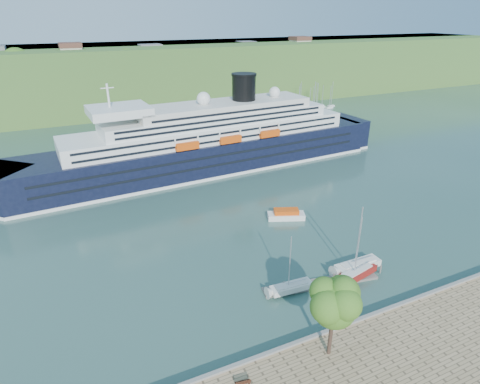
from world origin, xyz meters
TOP-DOWN VIEW (x-y plane):
  - ground at (0.00, 0.00)m, footprint 400.00×400.00m
  - far_hillside at (0.00, 145.00)m, footprint 400.00×50.00m
  - quay_coping at (0.00, -0.20)m, footprint 220.00×0.50m
  - cruise_ship at (2.95, 59.58)m, footprint 102.21×20.35m
  - park_bench at (-16.33, -2.76)m, footprint 1.75×0.94m
  - promenade_tree at (-5.67, -2.87)m, footprint 6.51×6.51m
  - floating_pontoon at (1.73, 8.89)m, footprint 17.50×5.14m
  - sailboat_white_near at (-3.16, 9.16)m, footprint 6.84×2.27m
  - sailboat_red at (7.12, 7.72)m, footprint 8.08×3.80m
  - sailboat_white_far at (8.58, 9.22)m, footprint 8.19×2.34m
  - tender_launch at (7.61, 28.54)m, footprint 7.46×4.91m

SIDE VIEW (x-z plane):
  - ground at x=0.00m, z-range 0.00..0.00m
  - floating_pontoon at x=1.73m, z-range 0.00..0.39m
  - tender_launch at x=7.61m, z-range 0.00..1.95m
  - quay_coping at x=0.00m, z-range 1.00..1.30m
  - park_bench at x=-16.33m, z-range 1.00..2.06m
  - sailboat_white_near at x=-3.16m, z-range 0.00..8.70m
  - sailboat_red at x=7.12m, z-range 0.00..10.07m
  - sailboat_white_far at x=8.58m, z-range 0.00..10.56m
  - promenade_tree at x=-5.67m, z-range 1.00..11.78m
  - cruise_ship at x=2.95m, z-range 0.00..22.80m
  - far_hillside at x=0.00m, z-range 0.00..24.00m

